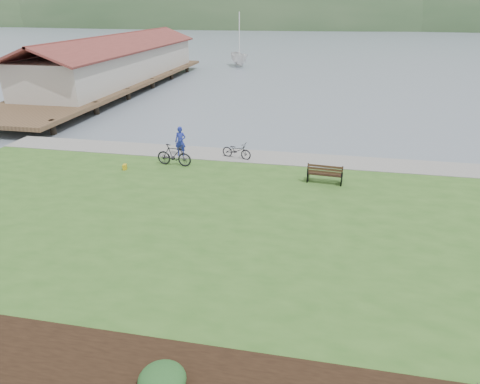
% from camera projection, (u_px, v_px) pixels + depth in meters
% --- Properties ---
extents(ground, '(600.00, 600.00, 0.00)m').
position_uv_depth(ground, '(274.00, 223.00, 17.50)').
color(ground, slate).
rests_on(ground, ground).
extents(lawn, '(34.00, 20.00, 0.40)m').
position_uv_depth(lawn, '(267.00, 243.00, 15.63)').
color(lawn, '#325F21').
rests_on(lawn, ground).
extents(shoreline_path, '(34.00, 2.20, 0.03)m').
position_uv_depth(shoreline_path, '(290.00, 159.00, 23.53)').
color(shoreline_path, gray).
rests_on(shoreline_path, lawn).
extents(far_hillside, '(580.00, 80.00, 38.00)m').
position_uv_depth(far_hillside, '(379.00, 27.00, 166.52)').
color(far_hillside, '#2D4A29').
rests_on(far_hillside, ground).
extents(pier_pavilion, '(8.00, 36.00, 5.40)m').
position_uv_depth(pier_pavilion, '(117.00, 62.00, 44.71)').
color(pier_pavilion, '#4C3826').
rests_on(pier_pavilion, ground).
extents(park_bench, '(1.69, 0.81, 1.01)m').
position_uv_depth(park_bench, '(325.00, 173.00, 20.14)').
color(park_bench, black).
rests_on(park_bench, lawn).
extents(person, '(0.72, 0.50, 1.96)m').
position_uv_depth(person, '(180.00, 139.00, 23.62)').
color(person, navy).
rests_on(person, lawn).
extents(bicycle_a, '(1.04, 1.84, 0.91)m').
position_uv_depth(bicycle_a, '(237.00, 150.00, 23.45)').
color(bicycle_a, black).
rests_on(bicycle_a, lawn).
extents(bicycle_b, '(0.72, 1.95, 1.15)m').
position_uv_depth(bicycle_b, '(174.00, 155.00, 22.36)').
color(bicycle_b, black).
rests_on(bicycle_b, lawn).
extents(sailboat, '(11.71, 11.79, 23.15)m').
position_uv_depth(sailboat, '(239.00, 66.00, 61.46)').
color(sailboat, silver).
rests_on(sailboat, ground).
extents(pannier, '(0.21, 0.28, 0.28)m').
position_uv_depth(pannier, '(125.00, 167.00, 21.97)').
color(pannier, gold).
rests_on(pannier, lawn).
extents(shrub_0, '(1.06, 1.06, 0.53)m').
position_uv_depth(shrub_0, '(162.00, 380.00, 9.32)').
color(shrub_0, '#1E4C21').
rests_on(shrub_0, garden_bed).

